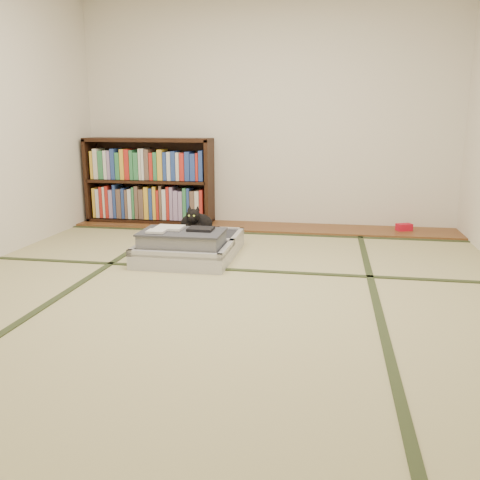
# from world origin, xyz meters

# --- Properties ---
(floor) EXTENTS (4.50, 4.50, 0.00)m
(floor) POSITION_xyz_m (0.00, 0.00, 0.00)
(floor) COLOR tan
(floor) RESTS_ON ground
(wood_strip) EXTENTS (4.00, 0.50, 0.02)m
(wood_strip) POSITION_xyz_m (0.00, 2.00, 0.01)
(wood_strip) COLOR brown
(wood_strip) RESTS_ON ground
(red_item) EXTENTS (0.17, 0.14, 0.07)m
(red_item) POSITION_xyz_m (1.45, 2.03, 0.06)
(red_item) COLOR red
(red_item) RESTS_ON wood_strip
(room_shell) EXTENTS (4.50, 4.50, 4.50)m
(room_shell) POSITION_xyz_m (0.00, 0.00, 1.46)
(room_shell) COLOR white
(room_shell) RESTS_ON ground
(tatami_borders) EXTENTS (4.00, 4.50, 0.01)m
(tatami_borders) POSITION_xyz_m (0.00, 0.49, 0.00)
(tatami_borders) COLOR #2D381E
(tatami_borders) RESTS_ON ground
(bookcase) EXTENTS (1.39, 0.32, 0.92)m
(bookcase) POSITION_xyz_m (-1.26, 2.07, 0.45)
(bookcase) COLOR black
(bookcase) RESTS_ON wood_strip
(suitcase) EXTENTS (0.74, 0.98, 0.29)m
(suitcase) POSITION_xyz_m (-0.44, 0.70, 0.10)
(suitcase) COLOR #B2B3B7
(suitcase) RESTS_ON floor
(cat) EXTENTS (0.33, 0.33, 0.26)m
(cat) POSITION_xyz_m (-0.45, 0.99, 0.24)
(cat) COLOR black
(cat) RESTS_ON suitcase
(cable_coil) EXTENTS (0.10, 0.10, 0.02)m
(cable_coil) POSITION_xyz_m (-0.27, 1.03, 0.15)
(cable_coil) COLOR white
(cable_coil) RESTS_ON suitcase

